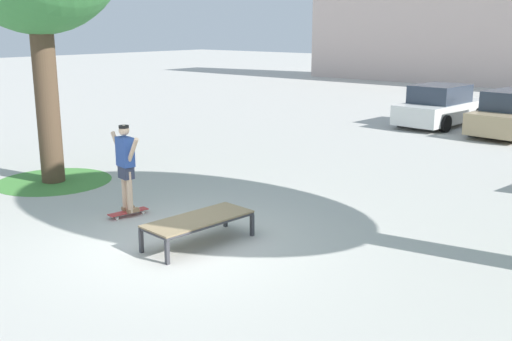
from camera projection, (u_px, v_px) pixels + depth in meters
name	position (u px, v px, depth m)	size (l,w,h in m)	color
ground_plane	(179.00, 242.00, 10.18)	(120.00, 120.00, 0.00)	#B7B5AD
skate_box	(198.00, 220.00, 10.01)	(0.92, 1.96, 0.46)	#38383D
skateboard	(128.00, 212.00, 11.56)	(0.33, 0.82, 0.09)	#B23333
skater	(126.00, 162.00, 11.32)	(1.00, 0.33, 1.69)	beige
grass_patch_near_left	(54.00, 181.00, 14.16)	(2.69, 2.69, 0.01)	#47893D
car_white	(440.00, 107.00, 21.95)	(2.13, 4.30, 1.50)	silver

